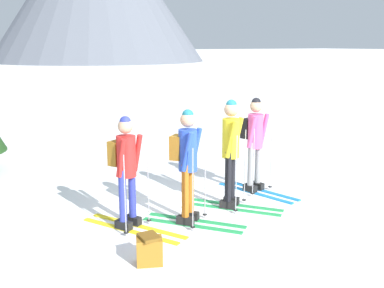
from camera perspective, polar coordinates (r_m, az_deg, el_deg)
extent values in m
plane|color=white|center=(7.51, 1.80, -8.59)|extent=(400.00, 400.00, 0.00)
cube|color=yellow|center=(7.02, -6.72, -10.12)|extent=(0.94, 1.56, 0.02)
cube|color=yellow|center=(6.86, -7.88, -10.69)|extent=(0.94, 1.56, 0.02)
cube|color=black|center=(7.05, -7.39, -9.41)|extent=(0.22, 0.28, 0.12)
cylinder|color=#2D389E|center=(6.90, -7.49, -6.02)|extent=(0.11, 0.11, 0.80)
cube|color=black|center=(6.90, -8.55, -9.97)|extent=(0.22, 0.28, 0.12)
cylinder|color=#2D389E|center=(6.74, -8.67, -6.50)|extent=(0.11, 0.11, 0.80)
cylinder|color=red|center=(6.66, -8.22, -1.52)|extent=(0.28, 0.28, 0.60)
sphere|color=tan|center=(6.57, -8.34, 2.22)|extent=(0.22, 0.22, 0.22)
sphere|color=#2D389E|center=(6.56, -8.36, 2.78)|extent=(0.16, 0.16, 0.16)
cylinder|color=red|center=(6.75, -6.86, -1.14)|extent=(0.17, 0.21, 0.57)
cylinder|color=red|center=(6.49, -8.83, -1.77)|extent=(0.17, 0.21, 0.57)
cylinder|color=#A5A5AD|center=(6.89, -5.50, -5.30)|extent=(0.02, 0.02, 1.20)
cylinder|color=black|center=(7.07, -5.41, -9.47)|extent=(0.07, 0.07, 0.01)
cylinder|color=#A5A5AD|center=(6.49, -8.38, -6.50)|extent=(0.02, 0.02, 1.20)
cylinder|color=black|center=(6.68, -8.23, -10.89)|extent=(0.07, 0.07, 0.01)
cube|color=#99661E|center=(6.76, -9.34, -1.09)|extent=(0.31, 0.27, 0.36)
cube|color=green|center=(7.17, 0.57, -9.52)|extent=(1.10, 1.27, 0.02)
cube|color=green|center=(6.98, -0.06, -10.15)|extent=(1.10, 1.27, 0.02)
cube|color=black|center=(7.18, -0.18, -8.90)|extent=(0.25, 0.27, 0.12)
cylinder|color=#B76019|center=(7.03, -0.19, -5.43)|extent=(0.11, 0.11, 0.83)
cube|color=black|center=(6.99, -0.84, -9.51)|extent=(0.25, 0.27, 0.12)
cylinder|color=#B76019|center=(6.83, -0.85, -5.96)|extent=(0.11, 0.11, 0.83)
cylinder|color=blue|center=(6.77, -0.52, -0.78)|extent=(0.28, 0.28, 0.63)
sphere|color=tan|center=(6.68, -0.53, 3.06)|extent=(0.23, 0.23, 0.23)
sphere|color=#1E6B7A|center=(6.66, -0.53, 3.64)|extent=(0.17, 0.17, 0.17)
cylinder|color=blue|center=(6.90, 0.48, -0.36)|extent=(0.19, 0.20, 0.59)
cylinder|color=blue|center=(6.58, -0.60, -1.01)|extent=(0.19, 0.20, 0.59)
cylinder|color=#A5A5AD|center=(7.09, 1.64, -4.53)|extent=(0.02, 0.02, 1.25)
cylinder|color=black|center=(7.27, 1.61, -8.80)|extent=(0.07, 0.07, 0.01)
cylinder|color=#A5A5AD|center=(6.60, 0.10, -5.81)|extent=(0.02, 0.02, 1.25)
cylinder|color=black|center=(6.80, 0.09, -10.34)|extent=(0.07, 0.07, 0.01)
cube|color=#99661E|center=(6.82, -1.85, -0.41)|extent=(0.30, 0.29, 0.36)
cube|color=green|center=(7.86, 5.64, -7.59)|extent=(1.09, 1.27, 0.02)
cube|color=green|center=(7.66, 5.20, -8.13)|extent=(1.09, 1.27, 0.02)
cube|color=black|center=(7.86, 4.94, -7.03)|extent=(0.25, 0.27, 0.12)
cylinder|color=black|center=(7.71, 5.01, -3.73)|extent=(0.11, 0.11, 0.86)
cube|color=black|center=(7.66, 4.48, -7.55)|extent=(0.25, 0.27, 0.12)
cylinder|color=black|center=(7.51, 4.54, -4.17)|extent=(0.11, 0.11, 0.86)
cylinder|color=yellow|center=(7.46, 4.87, 0.73)|extent=(0.28, 0.28, 0.65)
sphere|color=tan|center=(7.38, 4.93, 4.34)|extent=(0.23, 0.23, 0.23)
sphere|color=#1E6B7A|center=(7.37, 4.94, 4.88)|extent=(0.18, 0.18, 0.18)
cylinder|color=yellow|center=(7.61, 5.68, 1.08)|extent=(0.19, 0.21, 0.61)
cylinder|color=yellow|center=(7.27, 4.93, 0.57)|extent=(0.19, 0.21, 0.61)
cylinder|color=#A5A5AD|center=(7.79, 6.62, -2.87)|extent=(0.02, 0.02, 1.29)
cylinder|color=black|center=(7.97, 6.52, -6.95)|extent=(0.07, 0.07, 0.01)
cylinder|color=#A5A5AD|center=(7.29, 5.56, -3.93)|extent=(0.02, 0.02, 1.29)
cylinder|color=black|center=(7.48, 5.46, -8.24)|extent=(0.07, 0.07, 0.01)
cube|color=#1E84D1|center=(8.67, 8.67, -5.73)|extent=(0.55, 1.61, 0.02)
cube|color=#1E84D1|center=(8.50, 7.79, -6.08)|extent=(0.55, 1.61, 0.02)
cube|color=black|center=(8.71, 8.15, -5.16)|extent=(0.18, 0.28, 0.12)
cylinder|color=gray|center=(8.58, 8.24, -2.27)|extent=(0.11, 0.11, 0.83)
cube|color=black|center=(8.54, 7.26, -5.49)|extent=(0.18, 0.28, 0.12)
cylinder|color=gray|center=(8.41, 7.35, -2.54)|extent=(0.11, 0.11, 0.83)
cylinder|color=#E55193|center=(8.36, 7.92, 1.61)|extent=(0.28, 0.28, 0.62)
sphere|color=tan|center=(8.29, 8.01, 4.71)|extent=(0.22, 0.22, 0.22)
sphere|color=black|center=(8.28, 8.03, 5.17)|extent=(0.17, 0.17, 0.17)
cylinder|color=#E55193|center=(8.47, 8.98, 1.83)|extent=(0.13, 0.21, 0.59)
cylinder|color=#E55193|center=(8.18, 7.50, 1.51)|extent=(0.13, 0.21, 0.59)
cylinder|color=#A5A5AD|center=(8.59, 9.86, -1.72)|extent=(0.02, 0.02, 1.24)
cylinder|color=black|center=(8.74, 9.73, -5.29)|extent=(0.07, 0.07, 0.01)
cylinder|color=#A5A5AD|center=(8.16, 7.68, -2.38)|extent=(0.02, 0.02, 1.24)
cylinder|color=black|center=(8.32, 7.57, -6.12)|extent=(0.07, 0.07, 0.01)
cube|color=black|center=(8.46, 7.01, 1.97)|extent=(0.29, 0.23, 0.36)
cube|color=#99661E|center=(5.85, -5.35, -13.17)|extent=(0.38, 0.34, 0.34)
cube|color=brown|center=(5.77, -5.39, -11.46)|extent=(0.22, 0.28, 0.04)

